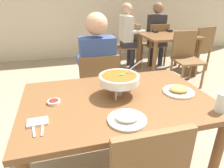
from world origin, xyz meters
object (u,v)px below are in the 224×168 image
(sauce_dish, at_px, (54,102))
(patron_bg_left, at_px, (157,31))
(curry_bowl, at_px, (119,79))
(appetizer_plate, at_px, (179,90))
(chair_bg_left, at_px, (156,42))
(patron_bg_middle, at_px, (128,32))
(chair_bg_corner, at_px, (200,46))
(dining_table_far, at_px, (169,42))
(chair_bg_right, at_px, (186,55))
(drink_glass, at_px, (221,103))
(dining_table_main, at_px, (117,110))
(chair_bg_middle, at_px, (131,43))
(rice_plate, at_px, (127,118))
(chair_diner_main, at_px, (98,87))
(diner_main, at_px, (97,67))

(sauce_dish, height_order, patron_bg_left, patron_bg_left)
(curry_bowl, height_order, appetizer_plate, curry_bowl)
(chair_bg_left, relative_size, patron_bg_middle, 0.69)
(sauce_dish, bearing_deg, chair_bg_corner, 36.43)
(dining_table_far, distance_m, chair_bg_right, 0.55)
(drink_glass, distance_m, patron_bg_middle, 3.08)
(curry_bowl, height_order, patron_bg_middle, patron_bg_middle)
(appetizer_plate, bearing_deg, dining_table_main, 175.81)
(appetizer_plate, distance_m, sauce_dish, 0.95)
(curry_bowl, distance_m, sauce_dish, 0.50)
(drink_glass, height_order, chair_bg_middle, chair_bg_middle)
(drink_glass, height_order, patron_bg_middle, patron_bg_middle)
(chair_bg_middle, bearing_deg, patron_bg_middle, -153.36)
(sauce_dish, relative_size, chair_bg_middle, 0.10)
(dining_table_main, distance_m, chair_bg_right, 2.36)
(chair_bg_left, xyz_separation_m, patron_bg_middle, (-0.64, 0.04, 0.24))
(appetizer_plate, relative_size, chair_bg_corner, 0.27)
(rice_plate, relative_size, sauce_dish, 2.67)
(drink_glass, relative_size, chair_bg_left, 0.14)
(chair_bg_right, relative_size, patron_bg_middle, 0.69)
(chair_diner_main, distance_m, appetizer_plate, 0.96)
(diner_main, xyz_separation_m, chair_bg_middle, (1.11, 1.97, -0.24))
(chair_bg_corner, bearing_deg, dining_table_main, -137.99)
(diner_main, xyz_separation_m, chair_bg_right, (1.71, 0.85, -0.24))
(patron_bg_left, bearing_deg, chair_bg_left, -110.53)
(chair_diner_main, relative_size, drink_glass, 6.92)
(drink_glass, relative_size, chair_bg_corner, 0.14)
(appetizer_plate, bearing_deg, dining_table_far, 61.89)
(rice_plate, height_order, sauce_dish, rice_plate)
(chair_diner_main, relative_size, patron_bg_left, 0.69)
(dining_table_main, bearing_deg, dining_table_far, 52.42)
(rice_plate, xyz_separation_m, drink_glass, (0.63, -0.05, 0.04))
(chair_bg_right, bearing_deg, dining_table_far, 94.77)
(appetizer_plate, bearing_deg, chair_bg_corner, 49.19)
(dining_table_far, xyz_separation_m, chair_bg_left, (-0.00, 0.50, -0.11))
(chair_bg_middle, height_order, patron_bg_left, patron_bg_left)
(dining_table_far, bearing_deg, patron_bg_left, 88.51)
(diner_main, distance_m, chair_bg_right, 1.92)
(chair_diner_main, relative_size, rice_plate, 3.75)
(curry_bowl, relative_size, rice_plate, 1.39)
(diner_main, height_order, chair_bg_right, diner_main)
(rice_plate, relative_size, chair_bg_middle, 0.27)
(chair_diner_main, relative_size, curry_bowl, 2.71)
(dining_table_far, distance_m, chair_bg_middle, 0.81)
(dining_table_main, relative_size, chair_bg_middle, 1.53)
(sauce_dish, distance_m, patron_bg_left, 3.40)
(dining_table_far, xyz_separation_m, chair_bg_corner, (0.68, -0.05, -0.11))
(patron_bg_left, bearing_deg, chair_bg_right, -88.36)
(diner_main, bearing_deg, patron_bg_middle, 62.06)
(chair_bg_middle, xyz_separation_m, chair_bg_right, (0.60, -1.12, 0.00))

